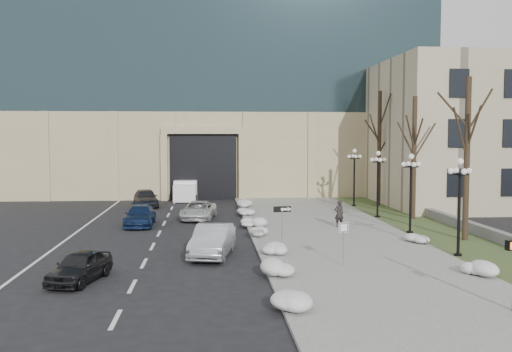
% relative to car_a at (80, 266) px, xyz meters
% --- Properties ---
extents(ground, '(160.00, 160.00, 0.00)m').
position_rel_car_a_xyz_m(ground, '(8.67, -2.89, -0.62)').
color(ground, black).
rests_on(ground, ground).
extents(sidewalk, '(9.00, 40.00, 0.12)m').
position_rel_car_a_xyz_m(sidewalk, '(12.17, 11.11, -0.56)').
color(sidewalk, '#979791').
rests_on(sidewalk, ground).
extents(curb, '(0.30, 40.00, 0.14)m').
position_rel_car_a_xyz_m(curb, '(7.67, 11.11, -0.55)').
color(curb, '#979791').
rests_on(curb, ground).
extents(grass_strip, '(4.00, 40.00, 0.10)m').
position_rel_car_a_xyz_m(grass_strip, '(18.67, 11.11, -0.57)').
color(grass_strip, '#334522').
rests_on(grass_strip, ground).
extents(stone_wall, '(0.50, 30.00, 0.70)m').
position_rel_car_a_xyz_m(stone_wall, '(20.67, 13.11, -0.27)').
color(stone_wall, slate).
rests_on(stone_wall, ground).
extents(office_tower, '(40.00, 24.70, 36.00)m').
position_rel_car_a_xyz_m(office_tower, '(6.66, 40.70, 17.87)').
color(office_tower, tan).
rests_on(office_tower, ground).
extents(classical_building, '(22.00, 18.12, 12.00)m').
position_rel_car_a_xyz_m(classical_building, '(30.67, 25.09, 5.38)').
color(classical_building, '#BDAD8E').
rests_on(classical_building, ground).
extents(car_a, '(2.36, 3.91, 1.25)m').
position_rel_car_a_xyz_m(car_a, '(0.00, 0.00, 0.00)').
color(car_a, black).
rests_on(car_a, ground).
extents(car_b, '(2.43, 4.86, 1.53)m').
position_rel_car_a_xyz_m(car_b, '(5.30, 4.42, 0.14)').
color(car_b, '#B4B9BD').
rests_on(car_b, ground).
extents(car_c, '(1.91, 4.52, 1.30)m').
position_rel_car_a_xyz_m(car_c, '(0.69, 14.29, 0.03)').
color(car_c, navy).
rests_on(car_c, ground).
extents(car_d, '(2.70, 4.79, 1.26)m').
position_rel_car_a_xyz_m(car_d, '(4.41, 16.79, 0.01)').
color(car_d, silver).
rests_on(car_d, ground).
extents(car_e, '(2.65, 4.62, 1.48)m').
position_rel_car_a_xyz_m(car_e, '(-0.03, 24.33, 0.12)').
color(car_e, '#2C2D31').
rests_on(car_e, ground).
extents(pedestrian, '(0.67, 0.50, 1.67)m').
position_rel_car_a_xyz_m(pedestrian, '(13.25, 11.96, 0.33)').
color(pedestrian, black).
rests_on(pedestrian, sidewalk).
extents(box_truck, '(2.18, 5.84, 1.84)m').
position_rel_car_a_xyz_m(box_truck, '(3.10, 29.22, 0.27)').
color(box_truck, silver).
rests_on(box_truck, ground).
extents(one_way_sign, '(0.90, 0.25, 2.41)m').
position_rel_car_a_xyz_m(one_way_sign, '(8.81, 4.35, 1.36)').
color(one_way_sign, slate).
rests_on(one_way_sign, ground).
extents(keep_sign, '(0.43, 0.12, 2.02)m').
position_rel_car_a_xyz_m(keep_sign, '(10.98, 1.38, 0.87)').
color(keep_sign, slate).
rests_on(keep_sign, ground).
extents(snow_clump_a, '(1.10, 1.60, 0.36)m').
position_rel_car_a_xyz_m(snow_clump_a, '(8.08, -4.50, -0.32)').
color(snow_clump_a, white).
rests_on(snow_clump_a, sidewalk).
extents(snow_clump_b, '(1.10, 1.60, 0.36)m').
position_rel_car_a_xyz_m(snow_clump_b, '(8.00, -0.20, -0.32)').
color(snow_clump_b, white).
rests_on(snow_clump_b, sidewalk).
extents(snow_clump_c, '(1.10, 1.60, 0.36)m').
position_rel_car_a_xyz_m(snow_clump_c, '(8.22, 4.31, -0.32)').
color(snow_clump_c, white).
rests_on(snow_clump_c, sidewalk).
extents(snow_clump_d, '(1.10, 1.60, 0.36)m').
position_rel_car_a_xyz_m(snow_clump_d, '(8.07, 9.05, -0.32)').
color(snow_clump_d, white).
rests_on(snow_clump_d, sidewalk).
extents(snow_clump_e, '(1.10, 1.60, 0.36)m').
position_rel_car_a_xyz_m(snow_clump_e, '(7.97, 12.75, -0.32)').
color(snow_clump_e, white).
rests_on(snow_clump_e, sidewalk).
extents(snow_clump_f, '(1.10, 1.60, 0.36)m').
position_rel_car_a_xyz_m(snow_clump_f, '(7.95, 17.99, -0.32)').
color(snow_clump_f, white).
rests_on(snow_clump_f, sidewalk).
extents(snow_clump_g, '(1.10, 1.60, 0.36)m').
position_rel_car_a_xyz_m(snow_clump_g, '(7.87, 22.22, -0.32)').
color(snow_clump_g, white).
rests_on(snow_clump_g, sidewalk).
extents(snow_clump_h, '(1.10, 1.60, 0.36)m').
position_rel_car_a_xyz_m(snow_clump_h, '(15.99, -0.37, -0.32)').
color(snow_clump_h, white).
rests_on(snow_clump_h, sidewalk).
extents(snow_clump_i, '(1.10, 1.60, 0.36)m').
position_rel_car_a_xyz_m(snow_clump_i, '(16.10, 6.33, -0.32)').
color(snow_clump_i, white).
rests_on(snow_clump_i, sidewalk).
extents(lamppost_a, '(1.18, 1.18, 4.76)m').
position_rel_car_a_xyz_m(lamppost_a, '(16.97, 3.11, 2.45)').
color(lamppost_a, black).
rests_on(lamppost_a, ground).
extents(lamppost_b, '(1.18, 1.18, 4.76)m').
position_rel_car_a_xyz_m(lamppost_b, '(16.97, 9.61, 2.45)').
color(lamppost_b, black).
rests_on(lamppost_b, ground).
extents(lamppost_c, '(1.18, 1.18, 4.76)m').
position_rel_car_a_xyz_m(lamppost_c, '(16.97, 16.11, 2.45)').
color(lamppost_c, black).
rests_on(lamppost_c, ground).
extents(lamppost_d, '(1.18, 1.18, 4.76)m').
position_rel_car_a_xyz_m(lamppost_d, '(16.97, 22.61, 2.45)').
color(lamppost_d, black).
rests_on(lamppost_d, ground).
extents(tree_near, '(3.20, 3.20, 9.00)m').
position_rel_car_a_xyz_m(tree_near, '(19.17, 7.11, 5.20)').
color(tree_near, black).
rests_on(tree_near, ground).
extents(tree_mid, '(3.20, 3.20, 8.50)m').
position_rel_car_a_xyz_m(tree_mid, '(19.17, 15.11, 4.88)').
color(tree_mid, black).
rests_on(tree_mid, ground).
extents(tree_far, '(3.20, 3.20, 9.50)m').
position_rel_car_a_xyz_m(tree_far, '(19.17, 23.11, 5.53)').
color(tree_far, black).
rests_on(tree_far, ground).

